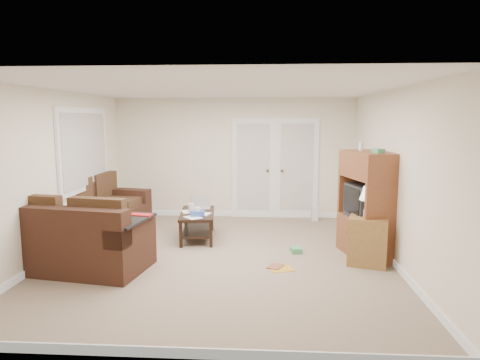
# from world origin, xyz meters

# --- Properties ---
(floor) EXTENTS (5.50, 5.50, 0.00)m
(floor) POSITION_xyz_m (0.00, 0.00, 0.00)
(floor) COLOR gray
(floor) RESTS_ON ground
(ceiling) EXTENTS (5.00, 5.50, 0.02)m
(ceiling) POSITION_xyz_m (0.00, 0.00, 2.50)
(ceiling) COLOR white
(ceiling) RESTS_ON wall_back
(wall_left) EXTENTS (0.02, 5.50, 2.50)m
(wall_left) POSITION_xyz_m (-2.50, 0.00, 1.25)
(wall_left) COLOR white
(wall_left) RESTS_ON floor
(wall_right) EXTENTS (0.02, 5.50, 2.50)m
(wall_right) POSITION_xyz_m (2.50, 0.00, 1.25)
(wall_right) COLOR white
(wall_right) RESTS_ON floor
(wall_back) EXTENTS (5.00, 0.02, 2.50)m
(wall_back) POSITION_xyz_m (0.00, 2.75, 1.25)
(wall_back) COLOR white
(wall_back) RESTS_ON floor
(wall_front) EXTENTS (5.00, 0.02, 2.50)m
(wall_front) POSITION_xyz_m (0.00, -2.75, 1.25)
(wall_front) COLOR white
(wall_front) RESTS_ON floor
(baseboards) EXTENTS (5.00, 5.50, 0.10)m
(baseboards) POSITION_xyz_m (0.00, 0.00, 0.05)
(baseboards) COLOR silver
(baseboards) RESTS_ON floor
(french_doors) EXTENTS (1.80, 0.05, 2.13)m
(french_doors) POSITION_xyz_m (0.85, 2.71, 1.04)
(french_doors) COLOR silver
(french_doors) RESTS_ON floor
(window_left) EXTENTS (0.05, 1.92, 1.42)m
(window_left) POSITION_xyz_m (-2.46, 1.00, 1.55)
(window_left) COLOR silver
(window_left) RESTS_ON wall_left
(sectional_sofa) EXTENTS (2.17, 3.34, 0.95)m
(sectional_sofa) POSITION_xyz_m (-2.16, 0.17, 0.37)
(sectional_sofa) COLOR #3B2117
(sectional_sofa) RESTS_ON floor
(coffee_table) EXTENTS (0.69, 1.20, 0.78)m
(coffee_table) POSITION_xyz_m (-0.52, 1.03, 0.26)
(coffee_table) COLOR black
(coffee_table) RESTS_ON floor
(tv_armoire) EXTENTS (0.77, 1.10, 1.71)m
(tv_armoire) POSITION_xyz_m (2.20, 0.22, 0.81)
(tv_armoire) COLOR brown
(tv_armoire) RESTS_ON floor
(side_cabinet) EXTENTS (0.66, 0.66, 1.13)m
(side_cabinet) POSITION_xyz_m (2.15, -0.12, 0.40)
(side_cabinet) COLOR olive
(side_cabinet) RESTS_ON floor
(space_heater) EXTENTS (0.13, 0.11, 0.31)m
(space_heater) POSITION_xyz_m (1.68, 2.45, 0.16)
(space_heater) COLOR silver
(space_heater) RESTS_ON floor
(floor_magazine) EXTENTS (0.37, 0.33, 0.01)m
(floor_magazine) POSITION_xyz_m (0.89, -0.45, 0.00)
(floor_magazine) COLOR #C28722
(floor_magazine) RESTS_ON floor
(floor_greenbox) EXTENTS (0.18, 0.22, 0.08)m
(floor_greenbox) POSITION_xyz_m (1.14, 0.31, 0.04)
(floor_greenbox) COLOR #44955C
(floor_greenbox) RESTS_ON floor
(floor_book) EXTENTS (0.26, 0.30, 0.02)m
(floor_book) POSITION_xyz_m (0.73, -0.33, 0.01)
(floor_book) COLOR brown
(floor_book) RESTS_ON floor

